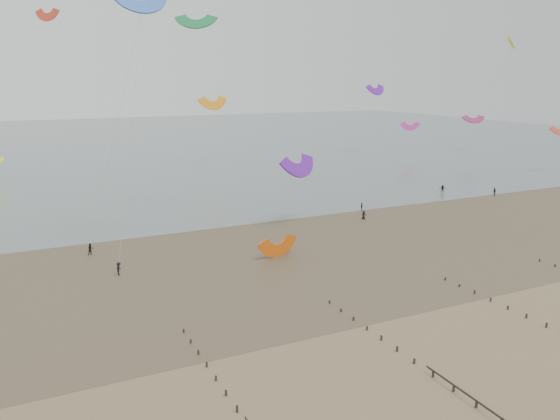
{
  "coord_description": "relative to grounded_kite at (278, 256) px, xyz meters",
  "views": [
    {
      "loc": [
        -27.71,
        -40.65,
        26.4
      ],
      "look_at": [
        5.01,
        28.0,
        8.0
      ],
      "focal_mm": 35.0,
      "sensor_mm": 36.0,
      "label": 1
    }
  ],
  "objects": [
    {
      "name": "ground",
      "position": [
        -6.04,
        -30.79,
        0.0
      ],
      "size": [
        500.0,
        500.0,
        0.0
      ],
      "primitive_type": "plane",
      "color": "brown",
      "rests_on": "ground"
    },
    {
      "name": "sea_and_shore",
      "position": [
        -10.12,
        3.61,
        0.01
      ],
      "size": [
        500.0,
        665.0,
        0.03
      ],
      "color": "#475654",
      "rests_on": "ground"
    },
    {
      "name": "grounded_kite",
      "position": [
        0.0,
        0.0,
        0.0
      ],
      "size": [
        6.95,
        5.95,
        3.33
      ],
      "primitive_type": null,
      "rotation": [
        1.54,
        0.0,
        0.23
      ],
      "color": "#DF580E",
      "rests_on": "ground"
    },
    {
      "name": "kites_airborne",
      "position": [
        -10.35,
        58.53,
        21.63
      ],
      "size": [
        239.89,
        116.55,
        44.41
      ],
      "color": "blue",
      "rests_on": "ground"
    },
    {
      "name": "kitesurfers",
      "position": [
        13.21,
        15.77,
        0.88
      ],
      "size": [
        136.1,
        26.02,
        1.85
      ],
      "color": "black",
      "rests_on": "ground"
    }
  ]
}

